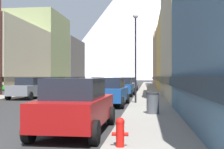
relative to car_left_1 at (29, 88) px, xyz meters
name	(u,v)px	position (x,y,z in m)	size (l,w,h in m)	color
sidewalk_left	(64,89)	(-2.45, 18.16, -0.82)	(2.50, 100.00, 0.15)	gray
sidewalk_right	(148,89)	(10.05, 18.16, -0.82)	(2.50, 100.00, 0.15)	gray
storefront_left_3	(32,53)	(-8.64, 21.14, 4.85)	(10.17, 10.08, 11.85)	#8C9966
storefront_left_4	(56,64)	(-8.30, 32.46, 3.60)	(9.50, 11.56, 9.32)	#66605B
storefront_right_2	(185,57)	(14.57, 13.54, 3.42)	(6.84, 13.10, 8.96)	#D8B259
storefront_right_3	(176,61)	(14.84, 27.35, 3.69)	(7.39, 13.94, 9.50)	tan
storefront_right_4	(170,61)	(14.88, 40.94, 4.49)	(7.46, 13.16, 11.13)	tan
car_left_1	(29,88)	(0.00, 0.00, 0.00)	(2.13, 4.43, 1.78)	slate
car_left_2	(54,86)	(0.00, 6.47, 0.00)	(2.14, 4.44, 1.78)	#591E72
car_left_3	(72,84)	(0.00, 13.72, 0.00)	(2.14, 4.44, 1.78)	silver
car_right_0	(76,105)	(7.60, -13.75, 0.00)	(2.09, 4.41, 1.78)	#9E1111
car_right_1	(110,92)	(7.60, -5.05, 0.00)	(2.17, 4.45, 1.78)	#19478C
car_right_2	(123,87)	(7.60, 4.42, 0.00)	(2.16, 4.44, 1.78)	#19478C
car_right_3	(129,84)	(7.60, 13.08, 0.00)	(2.18, 4.45, 1.78)	slate
car_driving_0	(97,83)	(2.20, 20.76, 0.00)	(2.06, 4.40, 1.78)	slate
fire_hydrant_near	(120,131)	(9.25, -16.01, -0.37)	(0.40, 0.22, 0.70)	red
trash_bin_right	(153,103)	(10.15, -9.72, -0.26)	(0.59, 0.59, 0.98)	#4C5156
potted_plant_2	(5,90)	(-3.20, 2.06, -0.30)	(0.58, 0.58, 0.89)	#4C4C51
streetlamp_right	(136,44)	(9.15, -4.27, 3.09)	(0.36, 0.36, 5.86)	black
mountain_backdrop	(166,5)	(27.06, 243.16, 67.84)	(205.61, 205.61, 137.49)	silver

